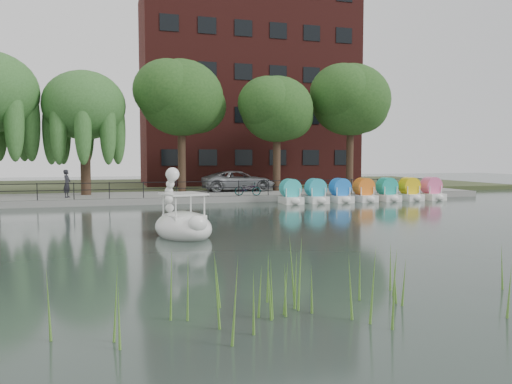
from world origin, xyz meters
name	(u,v)px	position (x,y,z in m)	size (l,w,h in m)	color
ground_plane	(273,233)	(0.00, 0.00, 0.00)	(120.00, 120.00, 0.00)	#37443E
promenade	(201,196)	(0.00, 16.00, 0.20)	(40.00, 6.00, 0.40)	gray
kerb	(209,200)	(0.00, 13.05, 0.20)	(40.00, 0.25, 0.40)	gray
land_strip	(176,186)	(0.00, 30.00, 0.18)	(60.00, 22.00, 0.36)	#47512D
railing	(208,185)	(0.00, 13.25, 1.15)	(32.00, 0.05, 1.00)	black
apartment_building	(246,91)	(7.00, 29.97, 9.36)	(20.00, 10.07, 18.00)	#4C1E16
willow_mid	(84,106)	(-7.50, 17.00, 6.25)	(5.32, 5.32, 8.15)	#473323
broadleaf_center	(181,98)	(-1.00, 18.00, 7.06)	(6.00, 6.00, 9.25)	#473323
broadleaf_right	(277,110)	(6.00, 17.50, 6.39)	(5.40, 5.40, 8.32)	#473323
broadleaf_far	(351,100)	(12.50, 18.50, 7.40)	(6.30, 6.30, 9.71)	#473323
minivan	(239,179)	(3.14, 17.82, 1.26)	(6.16, 2.83, 1.71)	gray
bicycle	(248,188)	(2.63, 13.35, 0.90)	(1.72, 0.60, 1.00)	gray
pedestrian	(67,182)	(-8.50, 14.86, 1.39)	(0.71, 0.48, 1.98)	black
swan_boat	(182,221)	(-3.37, 0.29, 0.55)	(2.56, 3.33, 2.50)	white
pedal_boat_row	(364,192)	(9.98, 11.40, 0.61)	(11.35, 1.70, 1.40)	white
reed_bank	(506,268)	(2.00, -9.50, 0.60)	(24.00, 2.40, 1.20)	#669938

